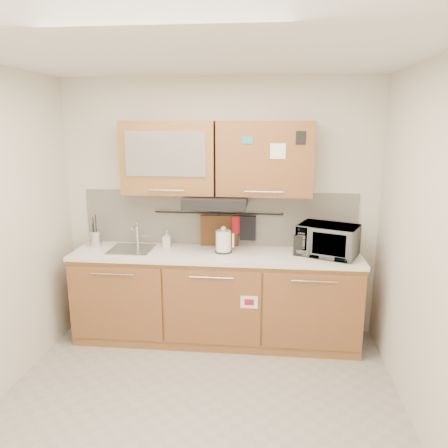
# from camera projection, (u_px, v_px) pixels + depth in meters

# --- Properties ---
(floor) EXTENTS (3.20, 3.20, 0.00)m
(floor) POSITION_uv_depth(u_px,v_px,m) (197.00, 413.00, 3.33)
(floor) COLOR #9E9993
(floor) RESTS_ON ground
(ceiling) EXTENTS (3.20, 3.20, 0.00)m
(ceiling) POSITION_uv_depth(u_px,v_px,m) (191.00, 51.00, 2.73)
(ceiling) COLOR white
(ceiling) RESTS_ON wall_back
(wall_back) EXTENTS (3.20, 0.00, 3.20)m
(wall_back) POSITION_uv_depth(u_px,v_px,m) (219.00, 208.00, 4.48)
(wall_back) COLOR silver
(wall_back) RESTS_ON ground
(wall_right) EXTENTS (0.00, 3.00, 3.00)m
(wall_right) POSITION_uv_depth(u_px,v_px,m) (434.00, 257.00, 2.87)
(wall_right) COLOR silver
(wall_right) RESTS_ON ground
(base_cabinet) EXTENTS (2.80, 0.64, 0.88)m
(base_cabinet) POSITION_uv_depth(u_px,v_px,m) (216.00, 301.00, 4.39)
(base_cabinet) COLOR #A07239
(base_cabinet) RESTS_ON floor
(countertop) EXTENTS (2.82, 0.62, 0.04)m
(countertop) POSITION_uv_depth(u_px,v_px,m) (215.00, 255.00, 4.28)
(countertop) COLOR white
(countertop) RESTS_ON base_cabinet
(backsplash) EXTENTS (2.80, 0.02, 0.56)m
(backsplash) POSITION_uv_depth(u_px,v_px,m) (219.00, 218.00, 4.50)
(backsplash) COLOR silver
(backsplash) RESTS_ON countertop
(upper_cabinets) EXTENTS (1.82, 0.37, 0.70)m
(upper_cabinets) POSITION_uv_depth(u_px,v_px,m) (216.00, 158.00, 4.19)
(upper_cabinets) COLOR #A07239
(upper_cabinets) RESTS_ON wall_back
(range_hood) EXTENTS (0.60, 0.46, 0.10)m
(range_hood) POSITION_uv_depth(u_px,v_px,m) (216.00, 201.00, 4.21)
(range_hood) COLOR black
(range_hood) RESTS_ON upper_cabinets
(sink) EXTENTS (0.42, 0.40, 0.26)m
(sink) POSITION_uv_depth(u_px,v_px,m) (132.00, 249.00, 4.37)
(sink) COLOR silver
(sink) RESTS_ON countertop
(utensil_rail) EXTENTS (1.30, 0.02, 0.02)m
(utensil_rail) POSITION_uv_depth(u_px,v_px,m) (218.00, 213.00, 4.44)
(utensil_rail) COLOR black
(utensil_rail) RESTS_ON backsplash
(utensil_crock) EXTENTS (0.17, 0.17, 0.33)m
(utensil_crock) POSITION_uv_depth(u_px,v_px,m) (96.00, 238.00, 4.47)
(utensil_crock) COLOR silver
(utensil_crock) RESTS_ON countertop
(kettle) EXTENTS (0.19, 0.17, 0.26)m
(kettle) POSITION_uv_depth(u_px,v_px,m) (224.00, 242.00, 4.27)
(kettle) COLOR white
(kettle) RESTS_ON countertop
(toaster) EXTENTS (0.30, 0.23, 0.20)m
(toaster) POSITION_uv_depth(u_px,v_px,m) (309.00, 245.00, 4.17)
(toaster) COLOR black
(toaster) RESTS_ON countertop
(microwave) EXTENTS (0.64, 0.54, 0.30)m
(microwave) POSITION_uv_depth(u_px,v_px,m) (328.00, 240.00, 4.16)
(microwave) COLOR #999999
(microwave) RESTS_ON countertop
(soap_bottle) EXTENTS (0.08, 0.08, 0.17)m
(soap_bottle) POSITION_uv_depth(u_px,v_px,m) (167.00, 239.00, 4.44)
(soap_bottle) COLOR #999999
(soap_bottle) RESTS_ON countertop
(cutting_board) EXTENTS (0.39, 0.04, 0.48)m
(cutting_board) POSITION_uv_depth(u_px,v_px,m) (219.00, 238.00, 4.49)
(cutting_board) COLOR brown
(cutting_board) RESTS_ON utensil_rail
(oven_mitt) EXTENTS (0.12, 0.04, 0.19)m
(oven_mitt) POSITION_uv_depth(u_px,v_px,m) (248.00, 225.00, 4.43)
(oven_mitt) COLOR navy
(oven_mitt) RESTS_ON utensil_rail
(dark_pouch) EXTENTS (0.16, 0.05, 0.25)m
(dark_pouch) POSITION_uv_depth(u_px,v_px,m) (248.00, 228.00, 4.43)
(dark_pouch) COLOR black
(dark_pouch) RESTS_ON utensil_rail
(pot_holder) EXTENTS (0.14, 0.08, 0.18)m
(pot_holder) POSITION_uv_depth(u_px,v_px,m) (239.00, 225.00, 4.43)
(pot_holder) COLOR red
(pot_holder) RESTS_ON utensil_rail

